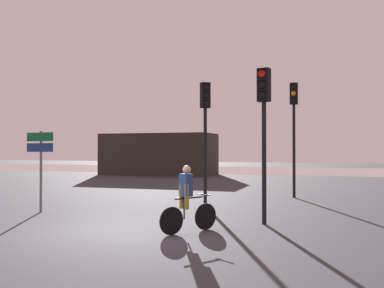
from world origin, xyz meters
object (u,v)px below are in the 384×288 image
at_px(distant_building, 159,154).
at_px(traffic_light_center, 205,120).
at_px(traffic_light_far_right, 294,118).
at_px(direction_sign_post, 40,156).
at_px(cyclist, 187,199).
at_px(traffic_light_near_right, 264,115).

distance_m(distant_building, traffic_light_center, 19.94).
distance_m(traffic_light_far_right, direction_sign_post, 10.15).
height_order(direction_sign_post, cyclist, direction_sign_post).
bearing_deg(distant_building, traffic_light_far_right, -49.70).
bearing_deg(traffic_light_far_right, traffic_light_near_right, 89.60).
bearing_deg(traffic_light_far_right, cyclist, 79.53).
distance_m(traffic_light_near_right, traffic_light_far_right, 6.79).
height_order(traffic_light_center, cyclist, traffic_light_center).
bearing_deg(cyclist, traffic_light_far_right, 111.06).
bearing_deg(traffic_light_far_right, distant_building, -47.95).
bearing_deg(cyclist, distant_building, 147.20).
height_order(traffic_light_near_right, direction_sign_post, traffic_light_near_right).
bearing_deg(direction_sign_post, traffic_light_center, -139.24).
height_order(traffic_light_near_right, traffic_light_center, traffic_light_center).
relative_size(traffic_light_far_right, cyclist, 2.96).
bearing_deg(traffic_light_far_right, traffic_light_center, 55.61).
bearing_deg(direction_sign_post, traffic_light_near_right, -172.10).
bearing_deg(traffic_light_near_right, cyclist, 62.98).
distance_m(traffic_light_center, cyclist, 5.32).
distance_m(distant_building, traffic_light_near_right, 23.74).
relative_size(distant_building, direction_sign_post, 3.45).
xyz_separation_m(traffic_light_center, cyclist, (0.92, -4.75, -2.23)).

